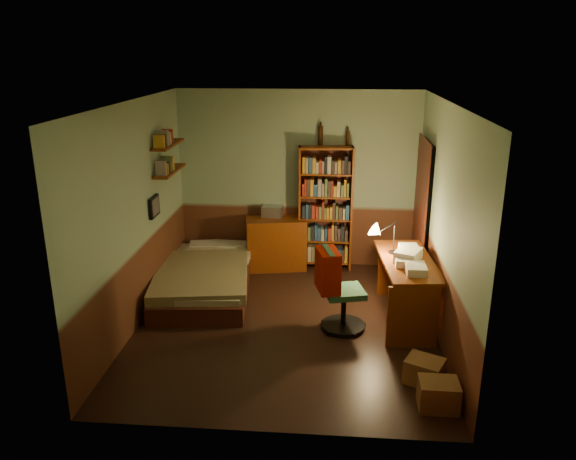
# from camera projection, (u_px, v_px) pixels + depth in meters

# --- Properties ---
(floor) EXTENTS (3.50, 4.00, 0.02)m
(floor) POSITION_uv_depth(u_px,v_px,m) (286.00, 324.00, 6.74)
(floor) COLOR black
(floor) RESTS_ON ground
(ceiling) EXTENTS (3.50, 4.00, 0.02)m
(ceiling) POSITION_uv_depth(u_px,v_px,m) (286.00, 102.00, 5.92)
(ceiling) COLOR silver
(ceiling) RESTS_ON wall_back
(wall_back) EXTENTS (3.50, 0.02, 2.60)m
(wall_back) POSITION_uv_depth(u_px,v_px,m) (298.00, 180.00, 8.23)
(wall_back) COLOR gray
(wall_back) RESTS_ON ground
(wall_left) EXTENTS (0.02, 4.00, 2.60)m
(wall_left) POSITION_uv_depth(u_px,v_px,m) (134.00, 216.00, 6.47)
(wall_left) COLOR gray
(wall_left) RESTS_ON ground
(wall_right) EXTENTS (0.02, 4.00, 2.60)m
(wall_right) POSITION_uv_depth(u_px,v_px,m) (445.00, 224.00, 6.19)
(wall_right) COLOR gray
(wall_right) RESTS_ON ground
(wall_front) EXTENTS (3.50, 0.02, 2.60)m
(wall_front) POSITION_uv_depth(u_px,v_px,m) (264.00, 295.00, 4.43)
(wall_front) COLOR gray
(wall_front) RESTS_ON ground
(doorway) EXTENTS (0.06, 0.90, 2.00)m
(doorway) POSITION_uv_depth(u_px,v_px,m) (422.00, 216.00, 7.52)
(doorway) COLOR black
(doorway) RESTS_ON ground
(door_trim) EXTENTS (0.02, 0.98, 2.08)m
(door_trim) POSITION_uv_depth(u_px,v_px,m) (420.00, 216.00, 7.52)
(door_trim) COLOR #38160E
(door_trim) RESTS_ON ground
(bed) EXTENTS (1.32, 2.22, 0.63)m
(bed) POSITION_uv_depth(u_px,v_px,m) (205.00, 268.00, 7.56)
(bed) COLOR #627541
(bed) RESTS_ON ground
(dresser) EXTENTS (0.93, 0.58, 0.77)m
(dresser) POSITION_uv_depth(u_px,v_px,m) (276.00, 244.00, 8.31)
(dresser) COLOR #682C0C
(dresser) RESTS_ON ground
(mini_stereo) EXTENTS (0.32, 0.26, 0.16)m
(mini_stereo) POSITION_uv_depth(u_px,v_px,m) (273.00, 211.00, 8.29)
(mini_stereo) COLOR #B2B2B7
(mini_stereo) RESTS_ON dresser
(bookshelf) EXTENTS (0.80, 0.31, 1.82)m
(bookshelf) POSITION_uv_depth(u_px,v_px,m) (325.00, 209.00, 8.17)
(bookshelf) COLOR #682C0C
(bookshelf) RESTS_ON ground
(bottle_left) EXTENTS (0.08, 0.08, 0.27)m
(bottle_left) POSITION_uv_depth(u_px,v_px,m) (320.00, 136.00, 7.95)
(bottle_left) COLOR black
(bottle_left) RESTS_ON bookshelf
(bottle_right) EXTENTS (0.06, 0.06, 0.21)m
(bottle_right) POSITION_uv_depth(u_px,v_px,m) (348.00, 138.00, 7.93)
(bottle_right) COLOR black
(bottle_right) RESTS_ON bookshelf
(desk) EXTENTS (0.71, 1.47, 0.77)m
(desk) POSITION_uv_depth(u_px,v_px,m) (405.00, 289.00, 6.75)
(desk) COLOR #682C0C
(desk) RESTS_ON ground
(paper_stack) EXTENTS (0.37, 0.41, 0.14)m
(paper_stack) POSITION_uv_depth(u_px,v_px,m) (408.00, 255.00, 6.58)
(paper_stack) COLOR silver
(paper_stack) RESTS_ON desk
(desk_lamp) EXTENTS (0.22, 0.22, 0.65)m
(desk_lamp) POSITION_uv_depth(u_px,v_px,m) (395.00, 228.00, 6.75)
(desk_lamp) COLOR black
(desk_lamp) RESTS_ON desk
(office_chair) EXTENTS (0.64, 0.60, 1.09)m
(office_chair) POSITION_uv_depth(u_px,v_px,m) (344.00, 286.00, 6.45)
(office_chair) COLOR #295B3E
(office_chair) RESTS_ON ground
(red_jacket) EXTENTS (0.37, 0.46, 0.48)m
(red_jacket) POSITION_uv_depth(u_px,v_px,m) (328.00, 214.00, 6.45)
(red_jacket) COLOR #B51800
(red_jacket) RESTS_ON office_chair
(wall_shelf_lower) EXTENTS (0.20, 0.90, 0.03)m
(wall_shelf_lower) POSITION_uv_depth(u_px,v_px,m) (170.00, 171.00, 7.41)
(wall_shelf_lower) COLOR #682C0C
(wall_shelf_lower) RESTS_ON wall_left
(wall_shelf_upper) EXTENTS (0.20, 0.90, 0.03)m
(wall_shelf_upper) POSITION_uv_depth(u_px,v_px,m) (168.00, 144.00, 7.30)
(wall_shelf_upper) COLOR #682C0C
(wall_shelf_upper) RESTS_ON wall_left
(framed_picture) EXTENTS (0.04, 0.32, 0.26)m
(framed_picture) POSITION_uv_depth(u_px,v_px,m) (154.00, 206.00, 7.05)
(framed_picture) COLOR black
(framed_picture) RESTS_ON wall_left
(cardboard_box_a) EXTENTS (0.36, 0.29, 0.27)m
(cardboard_box_a) POSITION_uv_depth(u_px,v_px,m) (438.00, 395.00, 5.13)
(cardboard_box_a) COLOR brown
(cardboard_box_a) RESTS_ON ground
(cardboard_box_b) EXTENTS (0.44, 0.42, 0.25)m
(cardboard_box_b) POSITION_uv_depth(u_px,v_px,m) (424.00, 371.00, 5.52)
(cardboard_box_b) COLOR brown
(cardboard_box_b) RESTS_ON ground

